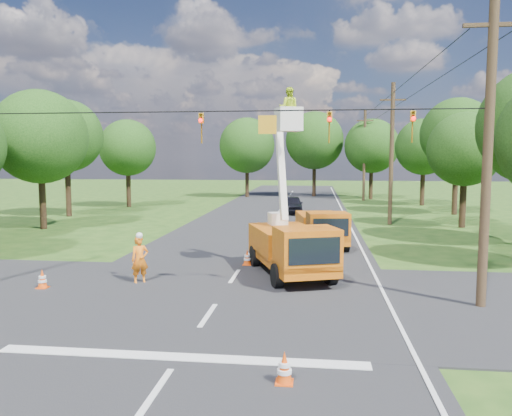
# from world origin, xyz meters

# --- Properties ---
(ground) EXTENTS (140.00, 140.00, 0.00)m
(ground) POSITION_xyz_m (0.00, 20.00, 0.00)
(ground) COLOR #224715
(ground) RESTS_ON ground
(road_main) EXTENTS (12.00, 100.00, 0.06)m
(road_main) POSITION_xyz_m (0.00, 20.00, 0.00)
(road_main) COLOR black
(road_main) RESTS_ON ground
(road_cross) EXTENTS (56.00, 10.00, 0.07)m
(road_cross) POSITION_xyz_m (0.00, 2.00, 0.00)
(road_cross) COLOR black
(road_cross) RESTS_ON ground
(stop_bar) EXTENTS (9.00, 0.45, 0.02)m
(stop_bar) POSITION_xyz_m (0.00, -3.20, 0.00)
(stop_bar) COLOR silver
(stop_bar) RESTS_ON ground
(edge_line) EXTENTS (0.12, 90.00, 0.02)m
(edge_line) POSITION_xyz_m (5.60, 20.00, 0.00)
(edge_line) COLOR silver
(edge_line) RESTS_ON ground
(bucket_truck) EXTENTS (4.05, 6.35, 7.58)m
(bucket_truck) POSITION_xyz_m (2.23, 5.53, 1.60)
(bucket_truck) COLOR #CA640E
(bucket_truck) RESTS_ON ground
(second_truck) EXTENTS (2.91, 5.73, 2.05)m
(second_truck) POSITION_xyz_m (3.53, 12.27, 1.07)
(second_truck) COLOR #CA640E
(second_truck) RESTS_ON ground
(ground_worker) EXTENTS (0.79, 0.72, 1.81)m
(ground_worker) POSITION_xyz_m (-3.43, 3.64, 0.91)
(ground_worker) COLOR orange
(ground_worker) RESTS_ON ground
(distant_car) EXTENTS (1.94, 4.51, 1.52)m
(distant_car) POSITION_xyz_m (1.20, 28.16, 0.76)
(distant_car) COLOR black
(distant_car) RESTS_ON ground
(traffic_cone_0) EXTENTS (0.38, 0.38, 0.71)m
(traffic_cone_0) POSITION_xyz_m (2.57, -4.24, 0.36)
(traffic_cone_0) COLOR #E9490C
(traffic_cone_0) RESTS_ON ground
(traffic_cone_1) EXTENTS (0.38, 0.38, 0.71)m
(traffic_cone_1) POSITION_xyz_m (0.21, 7.20, 0.36)
(traffic_cone_1) COLOR #E9490C
(traffic_cone_1) RESTS_ON ground
(traffic_cone_2) EXTENTS (0.38, 0.38, 0.71)m
(traffic_cone_2) POSITION_xyz_m (2.34, 10.56, 0.36)
(traffic_cone_2) COLOR #E9490C
(traffic_cone_2) RESTS_ON ground
(traffic_cone_3) EXTENTS (0.38, 0.38, 0.71)m
(traffic_cone_3) POSITION_xyz_m (-6.69, 2.42, 0.36)
(traffic_cone_3) COLOR #E9490C
(traffic_cone_3) RESTS_ON ground
(traffic_cone_6) EXTENTS (0.38, 0.38, 0.71)m
(traffic_cone_6) POSITION_xyz_m (4.20, 17.12, 0.36)
(traffic_cone_6) COLOR #E9490C
(traffic_cone_6) RESTS_ON ground
(pole_right_near) EXTENTS (1.80, 0.30, 10.00)m
(pole_right_near) POSITION_xyz_m (8.50, 2.00, 5.11)
(pole_right_near) COLOR #4C3823
(pole_right_near) RESTS_ON ground
(pole_right_mid) EXTENTS (1.80, 0.30, 10.00)m
(pole_right_mid) POSITION_xyz_m (8.50, 22.00, 5.11)
(pole_right_mid) COLOR #4C3823
(pole_right_mid) RESTS_ON ground
(pole_right_far) EXTENTS (1.80, 0.30, 10.00)m
(pole_right_far) POSITION_xyz_m (8.50, 42.00, 5.11)
(pole_right_far) COLOR #4C3823
(pole_right_far) RESTS_ON ground
(signal_span) EXTENTS (18.00, 0.29, 1.07)m
(signal_span) POSITION_xyz_m (2.23, 1.99, 5.88)
(signal_span) COLOR black
(signal_span) RESTS_ON ground
(tree_left_d) EXTENTS (6.20, 6.20, 9.24)m
(tree_left_d) POSITION_xyz_m (-15.00, 17.00, 6.12)
(tree_left_d) COLOR #382616
(tree_left_d) RESTS_ON ground
(tree_left_e) EXTENTS (5.80, 5.80, 9.41)m
(tree_left_e) POSITION_xyz_m (-16.80, 24.00, 6.49)
(tree_left_e) COLOR #382616
(tree_left_e) RESTS_ON ground
(tree_left_f) EXTENTS (5.40, 5.40, 8.40)m
(tree_left_f) POSITION_xyz_m (-14.80, 32.00, 5.69)
(tree_left_f) COLOR #382616
(tree_left_f) RESTS_ON ground
(tree_right_c) EXTENTS (5.00, 5.00, 7.83)m
(tree_right_c) POSITION_xyz_m (13.20, 21.00, 5.31)
(tree_right_c) COLOR #382616
(tree_right_c) RESTS_ON ground
(tree_right_d) EXTENTS (6.00, 6.00, 9.70)m
(tree_right_d) POSITION_xyz_m (14.80, 29.00, 6.68)
(tree_right_d) COLOR #382616
(tree_right_d) RESTS_ON ground
(tree_right_e) EXTENTS (5.60, 5.60, 8.63)m
(tree_right_e) POSITION_xyz_m (13.80, 37.00, 5.81)
(tree_right_e) COLOR #382616
(tree_right_e) RESTS_ON ground
(tree_far_a) EXTENTS (6.60, 6.60, 9.50)m
(tree_far_a) POSITION_xyz_m (-5.00, 45.00, 6.19)
(tree_far_a) COLOR #382616
(tree_far_a) RESTS_ON ground
(tree_far_b) EXTENTS (7.00, 7.00, 10.32)m
(tree_far_b) POSITION_xyz_m (3.00, 47.00, 6.81)
(tree_far_b) COLOR #382616
(tree_far_b) RESTS_ON ground
(tree_far_c) EXTENTS (6.20, 6.20, 9.18)m
(tree_far_c) POSITION_xyz_m (9.50, 44.00, 6.06)
(tree_far_c) COLOR #382616
(tree_far_c) RESTS_ON ground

